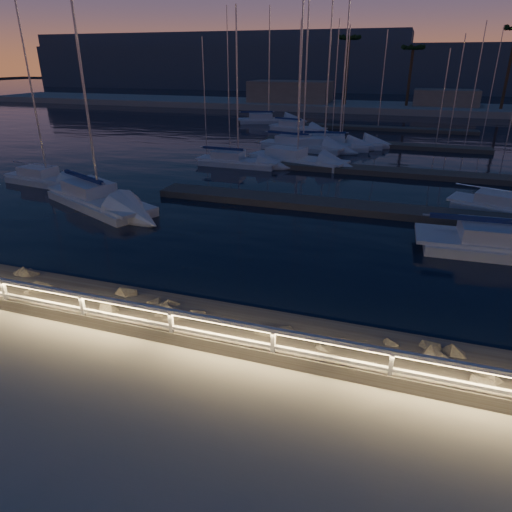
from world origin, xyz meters
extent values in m
plane|color=gray|center=(0.00, 0.00, 0.00)|extent=(400.00, 400.00, 0.00)
cube|color=gray|center=(0.00, -2.50, -0.10)|extent=(240.00, 5.00, 0.20)
cube|color=#666257|center=(0.00, 1.50, -0.30)|extent=(240.00, 3.45, 1.29)
plane|color=black|center=(0.00, 80.00, -0.60)|extent=(320.00, 320.00, 0.00)
plane|color=black|center=(0.00, 0.00, -1.20)|extent=(400.00, 400.00, 0.00)
cube|color=white|center=(-8.00, 0.00, 0.50)|extent=(0.11, 0.11, 1.00)
cube|color=white|center=(-5.00, 0.00, 0.50)|extent=(0.11, 0.11, 1.00)
cube|color=white|center=(-2.00, 0.00, 0.50)|extent=(0.11, 0.11, 1.00)
cube|color=white|center=(1.00, 0.00, 0.50)|extent=(0.11, 0.11, 1.00)
cube|color=white|center=(4.00, 0.00, 0.50)|extent=(0.11, 0.11, 1.00)
cube|color=white|center=(0.00, 0.00, 1.00)|extent=(44.00, 0.12, 0.12)
cube|color=white|center=(0.00, 0.00, 0.50)|extent=(44.00, 0.09, 0.09)
cube|color=#F0C16C|center=(0.00, -0.02, 0.92)|extent=(44.00, 0.04, 0.03)
sphere|color=#666257|center=(6.35, 0.83, -0.08)|extent=(0.98, 0.98, 0.98)
sphere|color=#666257|center=(6.78, 0.27, 0.04)|extent=(1.02, 1.02, 1.02)
sphere|color=#666257|center=(-1.84, 0.31, 0.03)|extent=(1.02, 1.02, 1.02)
cube|color=#574F48|center=(0.00, 16.00, -0.40)|extent=(22.00, 2.00, 0.40)
cube|color=#574F48|center=(0.00, 26.00, -0.40)|extent=(22.00, 2.00, 0.40)
cube|color=#574F48|center=(0.00, 38.00, -0.40)|extent=(22.00, 2.00, 0.40)
cube|color=#574F48|center=(0.00, 50.00, -0.40)|extent=(22.00, 2.00, 0.40)
cube|color=gray|center=(0.00, 74.00, -0.20)|extent=(160.00, 14.00, 1.20)
cube|color=gray|center=(-18.00, 74.00, 1.80)|extent=(14.00, 8.00, 4.00)
cube|color=gray|center=(8.00, 75.00, 1.30)|extent=(10.00, 6.00, 3.00)
cylinder|color=brown|center=(-8.00, 72.00, 5.65)|extent=(0.44, 0.44, 10.50)
cylinder|color=brown|center=(2.00, 73.00, 4.90)|extent=(0.44, 0.44, 9.00)
cylinder|color=brown|center=(16.00, 72.00, 6.15)|extent=(0.44, 0.44, 11.50)
cube|color=#394759|center=(0.00, 130.00, 4.00)|extent=(220.00, 30.00, 14.00)
cube|color=#394759|center=(-60.00, 140.00, 6.00)|extent=(120.00, 25.00, 18.00)
cube|color=silver|center=(-20.00, 15.31, -0.45)|extent=(6.52, 2.88, 0.53)
cube|color=silver|center=(-20.00, 15.31, -0.11)|extent=(7.00, 2.64, 0.15)
cube|color=silver|center=(-20.87, 15.43, 0.23)|extent=(2.63, 1.87, 0.63)
cylinder|color=#AFAFB4|center=(-20.00, 15.31, 5.46)|extent=(0.12, 0.12, 10.94)
cylinder|color=#AFAFB4|center=(-21.30, 15.48, 0.72)|extent=(3.92, 0.58, 0.08)
cube|color=silver|center=(-13.30, 12.00, -0.45)|extent=(8.43, 5.79, 0.63)
cube|color=silver|center=(-13.30, 12.00, -0.05)|extent=(8.87, 5.70, 0.17)
cube|color=silver|center=(-14.32, 12.47, 0.35)|extent=(3.68, 3.13, 0.74)
cylinder|color=#AFAFB4|center=(-13.30, 12.00, 7.04)|extent=(0.14, 0.14, 13.96)
cylinder|color=#AFAFB4|center=(-14.82, 12.70, 0.92)|extent=(4.61, 2.18, 0.09)
cube|color=silver|center=(9.08, 18.48, 0.19)|extent=(3.14, 2.54, 0.59)
cylinder|color=#AFAFB4|center=(8.62, 18.64, 0.65)|extent=(4.14, 1.51, 0.07)
cube|color=silver|center=(8.11, 11.95, 0.32)|extent=(3.60, 2.41, 0.71)
cylinder|color=#AFAFB4|center=(7.49, 11.92, 0.87)|extent=(5.64, 0.33, 0.09)
cube|color=silver|center=(-9.51, 25.13, -0.45)|extent=(6.44, 2.26, 0.54)
cube|color=silver|center=(-9.51, 25.13, -0.10)|extent=(6.97, 1.95, 0.15)
cube|color=silver|center=(-10.40, 25.14, 0.24)|extent=(2.52, 1.65, 0.64)
cylinder|color=#AFAFB4|center=(-9.51, 25.13, 5.55)|extent=(0.12, 0.12, 11.12)
cylinder|color=#AFAFB4|center=(-10.84, 25.15, 0.74)|extent=(4.00, 0.16, 0.08)
cube|color=silver|center=(-5.06, 27.21, -0.45)|extent=(8.22, 4.51, 0.61)
cube|color=silver|center=(-5.06, 27.21, -0.06)|extent=(8.75, 4.30, 0.17)
cube|color=silver|center=(-6.11, 27.49, 0.32)|extent=(3.44, 2.66, 0.72)
cylinder|color=#AFAFB4|center=(-5.06, 27.21, 6.83)|extent=(0.13, 0.13, 13.56)
cylinder|color=#AFAFB4|center=(-6.63, 27.63, 0.88)|extent=(4.74, 1.33, 0.09)
cube|color=silver|center=(-4.16, 34.20, -0.45)|extent=(8.35, 5.41, 0.57)
cube|color=silver|center=(-4.16, 34.20, -0.09)|extent=(8.81, 5.29, 0.16)
cube|color=silver|center=(-5.18, 33.79, 0.28)|extent=(3.60, 2.99, 0.68)
cylinder|color=#AFAFB4|center=(-4.16, 34.20, 6.90)|extent=(0.12, 0.12, 13.77)
cylinder|color=#AFAFB4|center=(-5.69, 33.58, 0.80)|extent=(4.63, 1.92, 0.08)
cube|color=silver|center=(-9.66, 45.79, -0.45)|extent=(6.98, 4.00, 0.56)
cube|color=silver|center=(-9.66, 45.79, -0.09)|extent=(7.41, 3.84, 0.15)
cube|color=silver|center=(-10.54, 46.05, 0.27)|extent=(2.94, 2.32, 0.66)
cylinder|color=#AFAFB4|center=(-9.66, 45.79, 5.76)|extent=(0.12, 0.12, 11.50)
cylinder|color=#AFAFB4|center=(-10.98, 46.18, 0.78)|extent=(3.99, 1.26, 0.08)
cube|color=silver|center=(-6.14, 33.80, -0.45)|extent=(8.10, 3.83, 0.61)
cube|color=silver|center=(-6.14, 33.80, -0.06)|extent=(8.68, 3.55, 0.17)
cube|color=silver|center=(-7.20, 33.98, 0.32)|extent=(3.30, 2.41, 0.72)
cylinder|color=#AFAFB4|center=(-6.14, 33.80, 6.80)|extent=(0.13, 0.13, 13.52)
cylinder|color=#AFAFB4|center=(-7.74, 34.07, 0.87)|extent=(4.82, 0.88, 0.09)
cube|color=silver|center=(-3.06, 36.42, -0.45)|extent=(8.44, 4.17, 0.58)
cube|color=silver|center=(-3.06, 36.42, -0.08)|extent=(9.02, 3.90, 0.16)
cube|color=silver|center=(-4.16, 36.20, 0.29)|extent=(3.47, 2.58, 0.69)
cylinder|color=#AFAFB4|center=(-3.06, 36.42, 7.04)|extent=(0.13, 0.13, 14.02)
cylinder|color=#AFAFB4|center=(-4.72, 36.10, 0.82)|extent=(4.97, 1.04, 0.08)
cube|color=silver|center=(-15.28, 52.07, -0.45)|extent=(8.21, 5.56, 0.61)
cube|color=silver|center=(-15.28, 52.07, -0.06)|extent=(8.65, 5.47, 0.17)
cube|color=silver|center=(-16.28, 51.63, 0.33)|extent=(3.58, 3.02, 0.72)
cylinder|color=#AFAFB4|center=(-15.28, 52.07, 6.84)|extent=(0.13, 0.13, 13.59)
cylinder|color=#AFAFB4|center=(-16.77, 51.41, 0.88)|extent=(4.51, 2.07, 0.09)
camera|label=1|loc=(3.81, -9.69, 7.46)|focal=32.00mm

